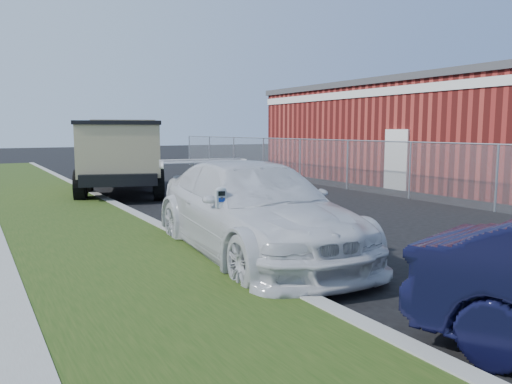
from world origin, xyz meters
TOP-DOWN VIEW (x-y plane):
  - ground at (0.00, 0.00)m, footprint 120.00×120.00m
  - streetside at (-5.57, 2.00)m, footprint 6.12×50.00m
  - chainlink_fence at (6.00, 7.00)m, footprint 0.06×30.06m
  - brick_building at (12.00, 8.00)m, footprint 9.20×14.20m
  - parking_meter at (-2.85, -0.43)m, footprint 0.19×0.14m
  - white_wagon at (-1.89, 0.28)m, footprint 2.72×5.72m
  - dump_truck at (-1.33, 10.49)m, footprint 4.27×6.95m

SIDE VIEW (x-z plane):
  - ground at x=0.00m, z-range 0.00..0.00m
  - streetside at x=-5.57m, z-range -0.01..0.14m
  - white_wagon at x=-1.89m, z-range 0.00..1.61m
  - parking_meter at x=-2.85m, z-range 0.38..1.59m
  - chainlink_fence at x=6.00m, z-range -13.74..16.26m
  - dump_truck at x=-1.33m, z-range 0.16..2.72m
  - brick_building at x=12.00m, z-range 0.04..4.21m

